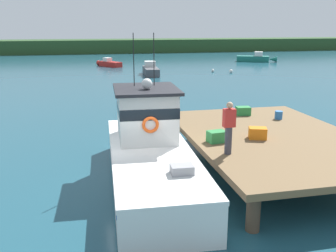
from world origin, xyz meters
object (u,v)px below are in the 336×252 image
main_fishing_boat (149,150)px  deckhand_by_the_boat (229,127)px  crate_single_by_cleat (243,111)px  bait_bucket (279,115)px  crate_single_far (217,137)px  moored_boat_near_channel (256,58)px  mooring_buoy_inshore (231,71)px  moored_boat_far_right (109,63)px  mooring_buoy_channel_marker (213,71)px  moored_boat_off_the_point (150,70)px  crate_stack_mid_dock (258,133)px  mooring_buoy_spare_mooring (239,109)px

main_fishing_boat → deckhand_by_the_boat: main_fishing_boat is taller
crate_single_by_cleat → bait_bucket: size_ratio=1.76×
main_fishing_boat → crate_single_far: main_fishing_boat is taller
deckhand_by_the_boat → moored_boat_near_channel: (19.63, 39.85, -1.57)m
main_fishing_boat → mooring_buoy_inshore: (13.64, 26.93, -0.82)m
moored_boat_far_right → mooring_buoy_channel_marker: size_ratio=11.85×
moored_boat_off_the_point → crate_single_far: bearing=-95.3°
crate_single_by_cleat → crate_stack_mid_dock: bearing=-105.4°
crate_single_by_cleat → moored_boat_near_channel: (17.07, 35.07, -0.90)m
moored_boat_off_the_point → moored_boat_far_right: bearing=112.2°
crate_stack_mid_dock → crate_single_far: bearing=-177.3°
bait_bucket → moored_boat_off_the_point: size_ratio=0.06×
crate_stack_mid_dock → moored_boat_far_right: size_ratio=0.15×
moored_boat_off_the_point → bait_bucket: bearing=-87.5°
mooring_buoy_spare_mooring → moored_boat_near_channel: bearing=63.2°
bait_bucket → mooring_buoy_spare_mooring: bearing=81.4°
moored_boat_far_right → mooring_buoy_spare_mooring: size_ratio=10.76×
crate_single_by_cleat → moored_boat_far_right: crate_single_by_cleat is taller
crate_single_far → mooring_buoy_spare_mooring: crate_single_far is taller
crate_stack_mid_dock → mooring_buoy_spare_mooring: crate_stack_mid_dock is taller
main_fishing_boat → deckhand_by_the_boat: size_ratio=6.06×
crate_single_far → mooring_buoy_channel_marker: (9.68, 28.37, -1.23)m
crate_stack_mid_dock → moored_boat_near_channel: size_ratio=0.11×
crate_single_by_cleat → mooring_buoy_channel_marker: (7.18, 24.81, -1.22)m
deckhand_by_the_boat → mooring_buoy_spare_mooring: size_ratio=4.44×
crate_single_far → deckhand_by_the_boat: size_ratio=0.37×
bait_bucket → moored_boat_far_right: (-4.82, 34.35, -1.00)m
mooring_buoy_inshore → mooring_buoy_spare_mooring: size_ratio=1.03×
moored_boat_near_channel → bait_bucket: bearing=-113.8°
mooring_buoy_spare_mooring → mooring_buoy_channel_marker: 19.97m
crate_single_by_cleat → mooring_buoy_channel_marker: 25.86m
main_fishing_boat → bait_bucket: bearing=21.0°
moored_boat_near_channel → mooring_buoy_spare_mooring: 33.13m
mooring_buoy_inshore → moored_boat_off_the_point: bearing=176.1°
main_fishing_boat → mooring_buoy_channel_marker: bearing=66.9°
moored_boat_far_right → deckhand_by_the_boat: bearing=-88.4°
deckhand_by_the_boat → moored_boat_near_channel: deckhand_by_the_boat is taller
moored_boat_near_channel → crate_single_far: bearing=-116.9°
bait_bucket → mooring_buoy_channel_marker: bearing=76.9°
crate_single_far → mooring_buoy_channel_marker: 30.00m
main_fishing_boat → mooring_buoy_spare_mooring: bearing=51.7°
mooring_buoy_spare_mooring → deckhand_by_the_boat: bearing=-114.7°
main_fishing_boat → mooring_buoy_channel_marker: 30.58m
deckhand_by_the_boat → mooring_buoy_channel_marker: size_ratio=4.89×
moored_boat_near_channel → deckhand_by_the_boat: bearing=-116.2°
mooring_buoy_channel_marker → moored_boat_near_channel: bearing=46.1°
crate_single_by_cleat → bait_bucket: bearing=-41.3°
bait_bucket → mooring_buoy_inshore: (7.69, 24.64, -1.18)m
main_fishing_boat → crate_single_by_cleat: main_fishing_boat is taller
crate_single_by_cleat → crate_single_far: (-2.49, -3.56, 0.01)m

